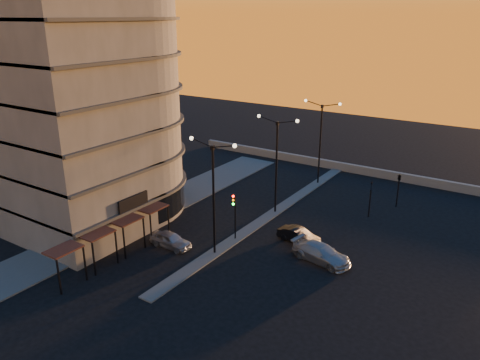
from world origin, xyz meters
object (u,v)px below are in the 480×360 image
object	(u,v)px
car_hatchback	(171,240)
car_wagon	(321,253)
streetlamp_mid	(277,158)
car_sedan	(299,236)
traffic_light_main	(234,209)

from	to	relation	value
car_hatchback	car_wagon	distance (m)	12.37
streetlamp_mid	car_hatchback	distance (m)	12.70
streetlamp_mid	car_sedan	size ratio (longest dim) A/B	2.51
streetlamp_mid	car_hatchback	bearing A→B (deg)	-108.63
traffic_light_main	car_wagon	world-z (taller)	traffic_light_main
streetlamp_mid	traffic_light_main	xyz separation A→B (m)	(0.00, -7.13, -2.70)
car_hatchback	car_wagon	bearing A→B (deg)	-67.68
car_hatchback	car_sedan	distance (m)	10.79
streetlamp_mid	car_sedan	distance (m)	8.25
car_hatchback	traffic_light_main	bearing A→B (deg)	-43.11
car_hatchback	streetlamp_mid	bearing A→B (deg)	-18.39
car_sedan	streetlamp_mid	bearing A→B (deg)	55.18
car_hatchback	car_sedan	xyz separation A→B (m)	(8.55, 6.58, -0.02)
streetlamp_mid	car_hatchback	world-z (taller)	streetlamp_mid
traffic_light_main	car_wagon	bearing A→B (deg)	5.13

